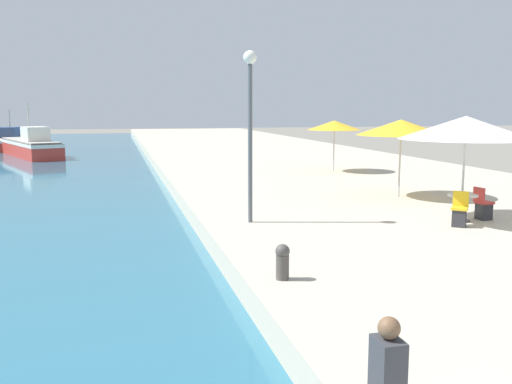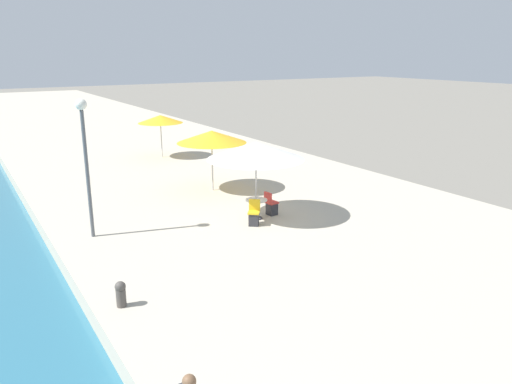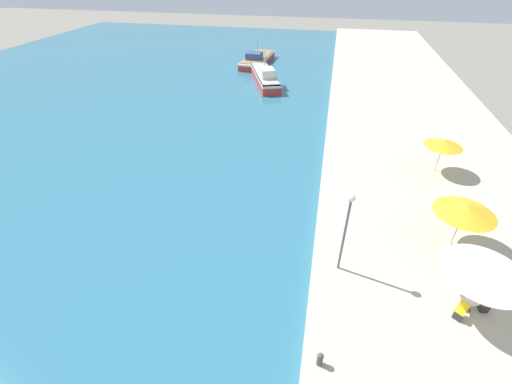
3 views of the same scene
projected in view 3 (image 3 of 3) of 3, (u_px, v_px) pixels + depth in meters
water_basin at (97, 89)px, 41.86m from camera, size 56.00×90.00×0.04m
quay_promenade at (407, 110)px, 35.53m from camera, size 16.00×90.00×0.58m
fishing_boat_near at (265, 77)px, 43.46m from camera, size 5.81×10.62×3.93m
fishing_boat_mid at (257, 59)px, 51.02m from camera, size 3.72×9.91×3.42m
cafe_umbrella_pink at (487, 268)px, 13.99m from camera, size 3.56×3.56×2.86m
cafe_umbrella_white at (466, 209)px, 17.46m from camera, size 3.05×3.05×2.68m
cafe_umbrella_striped at (444, 143)px, 23.88m from camera, size 2.57×2.57×2.46m
cafe_table at (469, 301)px, 15.09m from camera, size 0.80×0.80×0.74m
cafe_chair_left at (484, 305)px, 15.16m from camera, size 0.48×0.45×0.91m
cafe_chair_right at (460, 313)px, 14.84m from camera, size 0.58×0.59×0.91m
mooring_bollard at (320, 359)px, 13.13m from camera, size 0.26×0.26×0.65m
lamppost at (347, 221)px, 15.63m from camera, size 0.36×0.36×4.56m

